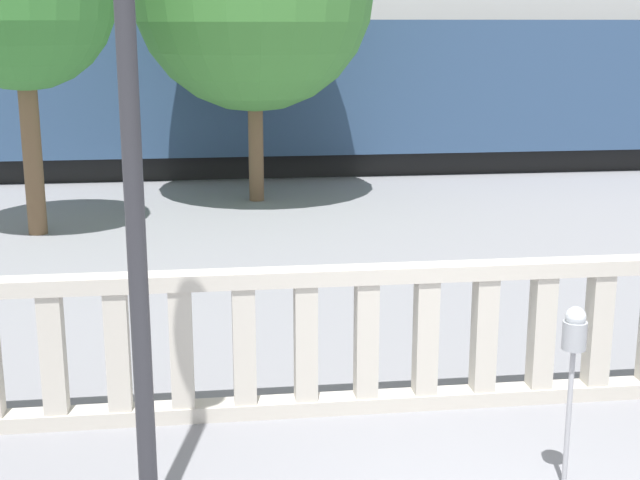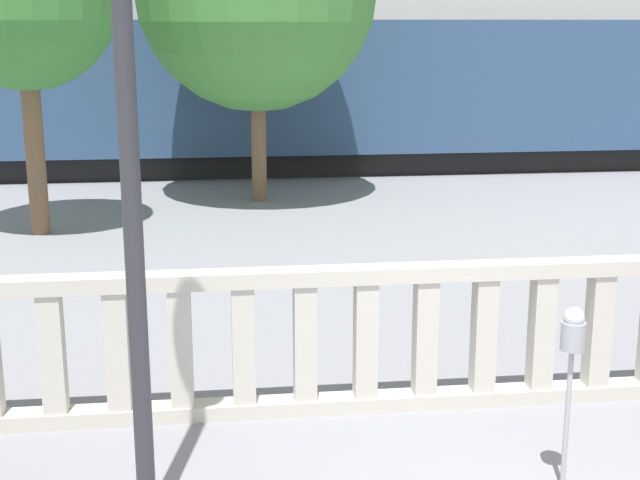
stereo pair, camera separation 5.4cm
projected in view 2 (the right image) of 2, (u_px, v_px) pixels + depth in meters
name	position (u px, v px, depth m)	size (l,w,h in m)	color
balustrade	(425.00, 337.00, 8.12)	(12.89, 0.24, 1.36)	#BCB5A8
lamppost	(123.00, 38.00, 5.50)	(0.39, 0.39, 5.53)	#2D2D33
parking_meter	(572.00, 343.00, 6.59)	(0.18, 0.18, 1.44)	#99999E
train_near	(414.00, 91.00, 21.53)	(29.92, 2.97, 4.14)	black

